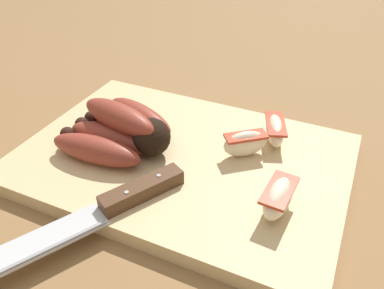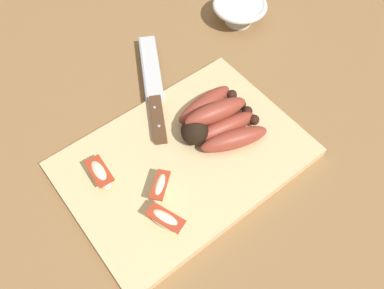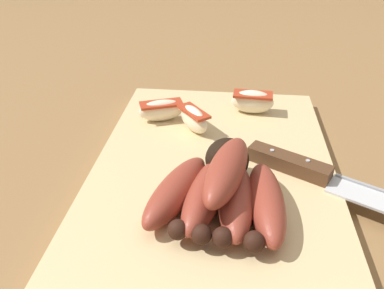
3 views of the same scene
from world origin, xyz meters
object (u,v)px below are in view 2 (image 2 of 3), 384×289
Objects in this scene: apple_wedge_far at (100,174)px; ceramic_bowl at (239,11)px; chefs_knife at (155,100)px; banana_bunch at (216,121)px; apple_wedge_middle at (166,220)px; apple_wedge_near at (161,188)px.

apple_wedge_far reaches higher than ceramic_bowl.
ceramic_bowl is at bearing 20.63° from apple_wedge_far.
ceramic_bowl is at bearing 17.21° from chefs_knife.
banana_bunch is 0.58× the size of chefs_knife.
chefs_knife is 0.25m from apple_wedge_middle.
apple_wedge_far is (-0.22, 0.04, -0.00)m from banana_bunch.
chefs_knife is at bearing 113.32° from banana_bunch.
banana_bunch is 0.22m from apple_wedge_far.
apple_wedge_middle is 1.09× the size of apple_wedge_far.
apple_wedge_far is 0.52× the size of ceramic_bowl.
ceramic_bowl is (0.30, 0.09, 0.00)m from chefs_knife.
apple_wedge_far reaches higher than chefs_knife.
apple_wedge_near is (-0.10, -0.16, 0.01)m from chefs_knife.
apple_wedge_far reaches higher than apple_wedge_middle.
apple_wedge_far is at bearing 170.47° from banana_bunch.
apple_wedge_near is 0.10m from apple_wedge_far.
apple_wedge_middle is at bearing -73.63° from apple_wedge_far.
apple_wedge_far is (-0.06, 0.08, 0.00)m from apple_wedge_near.
ceramic_bowl is at bearing 40.72° from banana_bunch.
chefs_knife is 4.05× the size of apple_wedge_far.
apple_wedge_far is 0.50m from ceramic_bowl.
apple_wedge_far is at bearing 106.37° from apple_wedge_middle.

